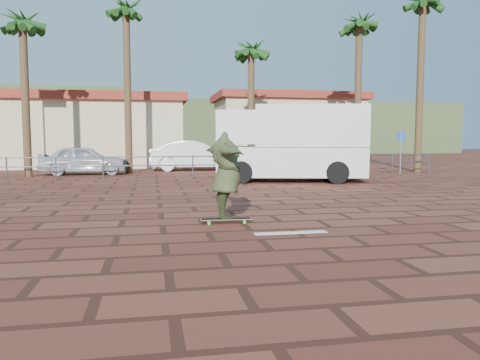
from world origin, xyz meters
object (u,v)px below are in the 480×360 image
campervan (291,142)px  car_white (195,155)px  car_silver (84,160)px  skateboarder (226,175)px  longboard (226,219)px

campervan → car_white: 8.08m
car_white → car_silver: bearing=110.6°
skateboarder → longboard: bearing=-97.1°
skateboarder → campervan: size_ratio=0.35×
campervan → car_silver: (-9.00, 5.28, -0.92)m
longboard → car_white: car_white is taller
campervan → car_silver: bearing=162.3°
longboard → car_silver: size_ratio=0.26×
longboard → campervan: 10.24m
car_silver → car_white: bearing=-71.0°
longboard → campervan: campervan is taller
campervan → skateboarder: bearing=-102.0°
longboard → campervan: bearing=67.4°
car_silver → skateboarder: bearing=-162.5°
longboard → skateboarder: skateboarder is taller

